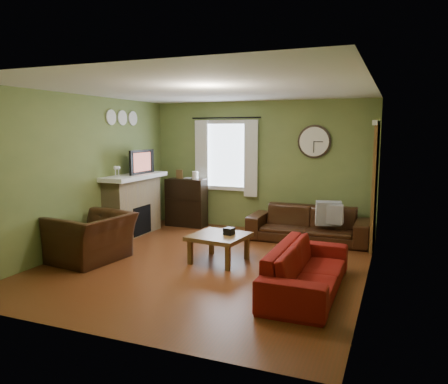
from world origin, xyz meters
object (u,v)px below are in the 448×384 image
at_px(sofa_brown, 308,224).
at_px(coffee_table, 219,248).
at_px(bookshelf, 186,203).
at_px(armchair, 92,238).
at_px(sofa_red, 307,269).

height_order(sofa_brown, coffee_table, sofa_brown).
height_order(bookshelf, armchair, bookshelf).
xyz_separation_m(armchair, coffee_table, (1.85, 0.69, -0.15)).
xyz_separation_m(sofa_red, armchair, (-3.35, 0.07, 0.07)).
bearing_deg(sofa_brown, sofa_red, -79.25).
bearing_deg(sofa_red, bookshelf, 47.38).
bearing_deg(sofa_brown, armchair, -139.03).
distance_m(sofa_brown, sofa_red, 2.60).
relative_size(armchair, coffee_table, 1.40).
xyz_separation_m(bookshelf, coffee_table, (1.63, -2.13, -0.29)).
relative_size(bookshelf, sofa_brown, 0.47).
xyz_separation_m(sofa_red, coffee_table, (-1.50, 0.76, -0.08)).
height_order(armchair, coffee_table, armchair).
bearing_deg(coffee_table, sofa_brown, 60.44).
bearing_deg(sofa_red, armchair, 88.89).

